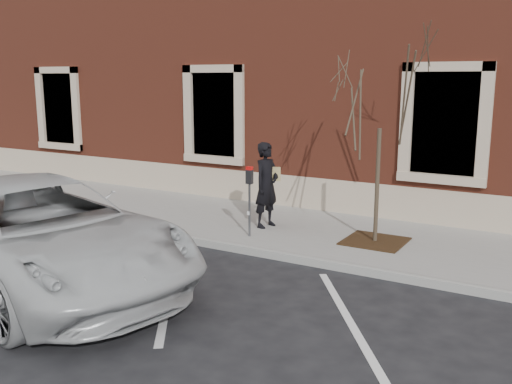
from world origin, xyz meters
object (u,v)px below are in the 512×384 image
Objects in this scene: man at (267,185)px; parking_meter at (249,188)px; sapling at (381,96)px; white_truck at (37,233)px.

man reaches higher than parking_meter.
man is 0.45× the size of sapling.
man is at bearing -6.83° from white_truck.
man is at bearing 102.86° from parking_meter.
sapling reaches higher than man.
white_truck is (-4.13, -4.73, -2.16)m from sapling.
white_truck is at bearing -131.15° from sapling.
white_truck is at bearing -107.11° from parking_meter.
sapling is 6.64m from white_truck.
white_truck reaches higher than parking_meter.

